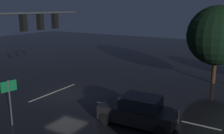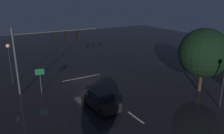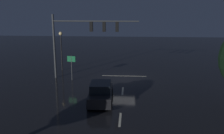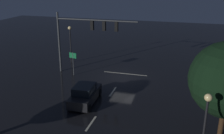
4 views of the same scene
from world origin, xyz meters
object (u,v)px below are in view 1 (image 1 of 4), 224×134
(traffic_signal_assembly, at_px, (14,35))
(car_approaching, at_px, (138,111))
(route_sign, at_px, (9,93))
(tree_left_far, at_px, (217,36))

(traffic_signal_assembly, bearing_deg, car_approaching, 109.92)
(car_approaching, relative_size, route_sign, 1.67)
(car_approaching, bearing_deg, traffic_signal_assembly, -70.08)
(car_approaching, distance_m, tree_left_far, 11.56)
(route_sign, height_order, tree_left_far, tree_left_far)
(car_approaching, xyz_separation_m, route_sign, (3.78, -6.04, 1.12))
(traffic_signal_assembly, distance_m, car_approaching, 8.41)
(traffic_signal_assembly, bearing_deg, route_sign, 34.08)
(route_sign, relative_size, tree_left_far, 0.40)
(traffic_signal_assembly, height_order, tree_left_far, traffic_signal_assembly)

